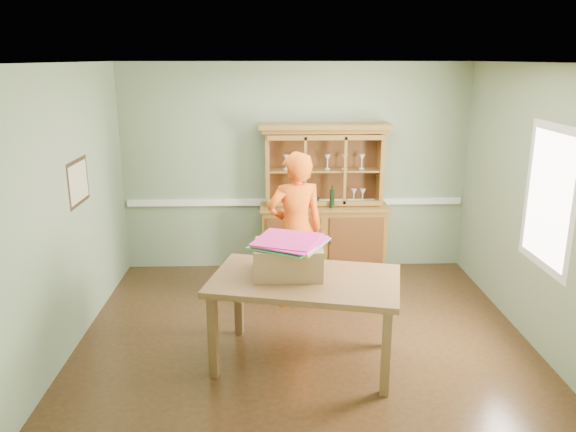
{
  "coord_description": "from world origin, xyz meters",
  "views": [
    {
      "loc": [
        -0.32,
        -5.22,
        2.74
      ],
      "look_at": [
        -0.14,
        0.4,
        1.15
      ],
      "focal_mm": 35.0,
      "sensor_mm": 36.0,
      "label": 1
    }
  ],
  "objects_px": {
    "china_hutch": "(323,221)",
    "person": "(296,230)",
    "cardboard_box": "(288,259)",
    "dining_table": "(305,288)"
  },
  "relations": [
    {
      "from": "cardboard_box",
      "to": "person",
      "type": "xyz_separation_m",
      "value": [
        0.12,
        1.18,
        -0.09
      ]
    },
    {
      "from": "china_hutch",
      "to": "person",
      "type": "height_order",
      "value": "china_hutch"
    },
    {
      "from": "dining_table",
      "to": "person",
      "type": "bearing_deg",
      "value": 104.13
    },
    {
      "from": "cardboard_box",
      "to": "china_hutch",
      "type": "bearing_deg",
      "value": 76.61
    },
    {
      "from": "cardboard_box",
      "to": "person",
      "type": "bearing_deg",
      "value": 84.32
    },
    {
      "from": "china_hutch",
      "to": "person",
      "type": "xyz_separation_m",
      "value": [
        -0.41,
        -1.03,
        0.2
      ]
    },
    {
      "from": "china_hutch",
      "to": "person",
      "type": "relative_size",
      "value": 1.1
    },
    {
      "from": "cardboard_box",
      "to": "person",
      "type": "height_order",
      "value": "person"
    },
    {
      "from": "dining_table",
      "to": "cardboard_box",
      "type": "relative_size",
      "value": 3.03
    },
    {
      "from": "china_hutch",
      "to": "cardboard_box",
      "type": "distance_m",
      "value": 2.29
    }
  ]
}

